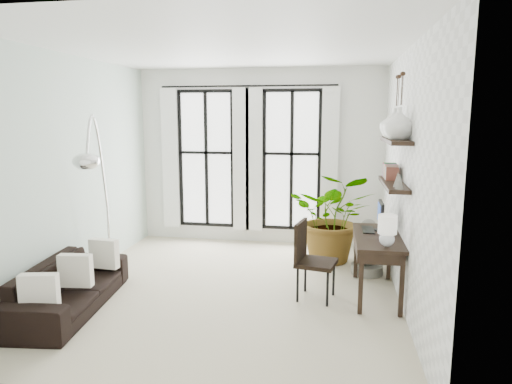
% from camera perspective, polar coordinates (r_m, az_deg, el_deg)
% --- Properties ---
extents(floor, '(5.00, 5.00, 0.00)m').
position_cam_1_polar(floor, '(6.39, -3.33, -12.16)').
color(floor, beige).
rests_on(floor, ground).
extents(ceiling, '(5.00, 5.00, 0.00)m').
position_cam_1_polar(ceiling, '(5.99, -3.64, 17.58)').
color(ceiling, white).
rests_on(ceiling, wall_back).
extents(wall_left, '(0.00, 5.00, 5.00)m').
position_cam_1_polar(wall_left, '(6.86, -22.13, 2.48)').
color(wall_left, silver).
rests_on(wall_left, floor).
extents(wall_right, '(0.00, 5.00, 5.00)m').
position_cam_1_polar(wall_right, '(5.89, 18.35, 1.65)').
color(wall_right, white).
rests_on(wall_right, floor).
extents(wall_back, '(4.50, 0.00, 4.50)m').
position_cam_1_polar(wall_back, '(8.42, 0.42, 4.37)').
color(wall_back, white).
rests_on(wall_back, floor).
extents(windows, '(3.26, 0.13, 2.65)m').
position_cam_1_polar(windows, '(8.39, -1.01, 4.07)').
color(windows, white).
rests_on(windows, wall_back).
extents(wall_shelves, '(0.25, 1.30, 0.60)m').
position_cam_1_polar(wall_shelves, '(6.05, 16.83, 3.13)').
color(wall_shelves, black).
rests_on(wall_shelves, wall_right).
extents(sofa, '(0.99, 2.06, 0.58)m').
position_cam_1_polar(sofa, '(6.15, -22.31, -10.85)').
color(sofa, black).
rests_on(sofa, floor).
extents(throw_pillows, '(0.40, 1.52, 0.40)m').
position_cam_1_polar(throw_pillows, '(6.03, -21.62, -9.11)').
color(throw_pillows, white).
rests_on(throw_pillows, sofa).
extents(plant, '(1.47, 1.32, 1.47)m').
position_cam_1_polar(plant, '(7.49, 9.69, -3.11)').
color(plant, '#2D7228').
rests_on(plant, floor).
extents(desk, '(0.59, 1.38, 1.21)m').
position_cam_1_polar(desk, '(6.13, 14.94, -5.97)').
color(desk, black).
rests_on(desk, floor).
extents(desk_chair, '(0.57, 0.57, 1.02)m').
position_cam_1_polar(desk_chair, '(5.99, 6.70, -7.82)').
color(desk_chair, black).
rests_on(desk_chair, floor).
extents(arc_lamp, '(0.74, 1.51, 2.37)m').
position_cam_1_polar(arc_lamp, '(6.30, -19.37, 4.21)').
color(arc_lamp, silver).
rests_on(arc_lamp, floor).
extents(buddha, '(0.47, 0.47, 0.84)m').
position_cam_1_polar(buddha, '(7.09, 13.77, -7.16)').
color(buddha, gray).
rests_on(buddha, floor).
extents(vase_a, '(0.37, 0.37, 0.38)m').
position_cam_1_polar(vase_a, '(5.73, 17.44, 8.17)').
color(vase_a, white).
rests_on(vase_a, shelf_upper).
extents(vase_b, '(0.37, 0.37, 0.38)m').
position_cam_1_polar(vase_b, '(6.13, 16.95, 8.26)').
color(vase_b, white).
rests_on(vase_b, shelf_upper).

